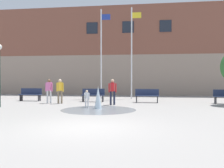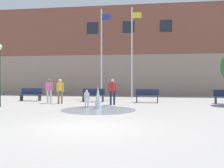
{
  "view_description": "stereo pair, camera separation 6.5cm",
  "coord_description": "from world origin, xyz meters",
  "px_view_note": "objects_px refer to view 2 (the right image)",
  "views": [
    {
      "loc": [
        2.14,
        -8.55,
        1.66
      ],
      "look_at": [
        -0.16,
        7.06,
        1.3
      ],
      "focal_mm": 42.0,
      "sensor_mm": 36.0,
      "label": 1
    },
    {
      "loc": [
        2.2,
        -8.54,
        1.66
      ],
      "look_at": [
        -0.16,
        7.06,
        1.3
      ],
      "focal_mm": 42.0,
      "sensor_mm": 36.0,
      "label": 2
    }
  ],
  "objects_px": {
    "park_bench_left_of_flagpoles": "(93,95)",
    "flagpole_right": "(132,50)",
    "park_bench_far_left": "(31,94)",
    "adult_watching": "(113,90)",
    "flagpole_left": "(102,51)",
    "teen_by_trashcan": "(49,89)",
    "park_bench_under_left_flagpole": "(147,95)",
    "adult_in_red": "(60,89)",
    "child_with_pink_shirt": "(87,97)"
  },
  "relations": [
    {
      "from": "park_bench_under_left_flagpole",
      "to": "teen_by_trashcan",
      "type": "height_order",
      "value": "teen_by_trashcan"
    },
    {
      "from": "park_bench_far_left",
      "to": "park_bench_left_of_flagpoles",
      "type": "xyz_separation_m",
      "value": [
        4.65,
        0.01,
        0.0
      ]
    },
    {
      "from": "child_with_pink_shirt",
      "to": "flagpole_left",
      "type": "xyz_separation_m",
      "value": [
        -0.36,
        6.43,
        3.25
      ]
    },
    {
      "from": "park_bench_under_left_flagpole",
      "to": "adult_watching",
      "type": "relative_size",
      "value": 1.01
    },
    {
      "from": "park_bench_left_of_flagpoles",
      "to": "flagpole_right",
      "type": "relative_size",
      "value": 0.22
    },
    {
      "from": "adult_in_red",
      "to": "adult_watching",
      "type": "height_order",
      "value": "same"
    },
    {
      "from": "flagpole_left",
      "to": "teen_by_trashcan",
      "type": "bearing_deg",
      "value": -121.4
    },
    {
      "from": "park_bench_under_left_flagpole",
      "to": "adult_watching",
      "type": "xyz_separation_m",
      "value": [
        -2.09,
        -1.88,
        0.45
      ]
    },
    {
      "from": "adult_watching",
      "to": "flagpole_right",
      "type": "distance_m",
      "value": 5.69
    },
    {
      "from": "adult_in_red",
      "to": "flagpole_right",
      "type": "height_order",
      "value": "flagpole_right"
    },
    {
      "from": "park_bench_far_left",
      "to": "adult_watching",
      "type": "relative_size",
      "value": 1.01
    },
    {
      "from": "park_bench_left_of_flagpoles",
      "to": "teen_by_trashcan",
      "type": "distance_m",
      "value": 3.08
    },
    {
      "from": "teen_by_trashcan",
      "to": "adult_watching",
      "type": "height_order",
      "value": "same"
    },
    {
      "from": "adult_in_red",
      "to": "child_with_pink_shirt",
      "type": "relative_size",
      "value": 1.61
    },
    {
      "from": "flagpole_left",
      "to": "adult_in_red",
      "type": "bearing_deg",
      "value": -113.07
    },
    {
      "from": "park_bench_left_of_flagpoles",
      "to": "flagpole_right",
      "type": "bearing_deg",
      "value": 48.19
    },
    {
      "from": "park_bench_left_of_flagpoles",
      "to": "park_bench_under_left_flagpole",
      "type": "bearing_deg",
      "value": -1.51
    },
    {
      "from": "adult_in_red",
      "to": "flagpole_right",
      "type": "distance_m",
      "value": 6.9
    },
    {
      "from": "park_bench_left_of_flagpoles",
      "to": "adult_watching",
      "type": "distance_m",
      "value": 2.62
    },
    {
      "from": "park_bench_left_of_flagpoles",
      "to": "child_with_pink_shirt",
      "type": "xyz_separation_m",
      "value": [
        0.44,
        -3.61,
        0.1
      ]
    },
    {
      "from": "park_bench_far_left",
      "to": "adult_in_red",
      "type": "bearing_deg",
      "value": -30.31
    },
    {
      "from": "park_bench_under_left_flagpole",
      "to": "teen_by_trashcan",
      "type": "distance_m",
      "value": 6.55
    },
    {
      "from": "park_bench_far_left",
      "to": "park_bench_under_left_flagpole",
      "type": "height_order",
      "value": "same"
    },
    {
      "from": "flagpole_right",
      "to": "adult_in_red",
      "type": "bearing_deg",
      "value": -134.24
    },
    {
      "from": "adult_watching",
      "to": "park_bench_left_of_flagpoles",
      "type": "bearing_deg",
      "value": 41.81
    },
    {
      "from": "park_bench_left_of_flagpoles",
      "to": "child_with_pink_shirt",
      "type": "bearing_deg",
      "value": -83.06
    },
    {
      "from": "teen_by_trashcan",
      "to": "adult_in_red",
      "type": "distance_m",
      "value": 0.78
    },
    {
      "from": "park_bench_far_left",
      "to": "adult_watching",
      "type": "bearing_deg",
      "value": -17.35
    },
    {
      "from": "park_bench_left_of_flagpoles",
      "to": "adult_watching",
      "type": "xyz_separation_m",
      "value": [
        1.66,
        -1.98,
        0.45
      ]
    },
    {
      "from": "park_bench_under_left_flagpole",
      "to": "adult_watching",
      "type": "distance_m",
      "value": 2.85
    },
    {
      "from": "park_bench_under_left_flagpole",
      "to": "child_with_pink_shirt",
      "type": "xyz_separation_m",
      "value": [
        -3.31,
        -3.51,
        0.1
      ]
    },
    {
      "from": "child_with_pink_shirt",
      "to": "adult_in_red",
      "type": "bearing_deg",
      "value": -167.41
    },
    {
      "from": "park_bench_left_of_flagpoles",
      "to": "flagpole_left",
      "type": "xyz_separation_m",
      "value": [
        0.07,
        2.82,
        3.35
      ]
    },
    {
      "from": "park_bench_far_left",
      "to": "flagpole_right",
      "type": "bearing_deg",
      "value": 21.54
    },
    {
      "from": "teen_by_trashcan",
      "to": "adult_watching",
      "type": "xyz_separation_m",
      "value": [
        4.27,
        -0.4,
        0.0
      ]
    },
    {
      "from": "adult_in_red",
      "to": "flagpole_right",
      "type": "bearing_deg",
      "value": 166.85
    },
    {
      "from": "park_bench_far_left",
      "to": "park_bench_under_left_flagpole",
      "type": "xyz_separation_m",
      "value": [
        8.4,
        -0.09,
        0.0
      ]
    },
    {
      "from": "park_bench_under_left_flagpole",
      "to": "adult_in_red",
      "type": "height_order",
      "value": "adult_in_red"
    },
    {
      "from": "park_bench_under_left_flagpole",
      "to": "flagpole_left",
      "type": "distance_m",
      "value": 5.77
    },
    {
      "from": "adult_watching",
      "to": "flagpole_right",
      "type": "bearing_deg",
      "value": -8.42
    },
    {
      "from": "park_bench_far_left",
      "to": "teen_by_trashcan",
      "type": "bearing_deg",
      "value": -37.61
    },
    {
      "from": "teen_by_trashcan",
      "to": "child_with_pink_shirt",
      "type": "xyz_separation_m",
      "value": [
        3.05,
        -2.03,
        -0.35
      ]
    },
    {
      "from": "park_bench_far_left",
      "to": "park_bench_left_of_flagpoles",
      "type": "distance_m",
      "value": 4.65
    },
    {
      "from": "adult_watching",
      "to": "park_bench_far_left",
      "type": "bearing_deg",
      "value": 74.44
    },
    {
      "from": "park_bench_under_left_flagpole",
      "to": "child_with_pink_shirt",
      "type": "bearing_deg",
      "value": -133.35
    },
    {
      "from": "park_bench_far_left",
      "to": "flagpole_left",
      "type": "relative_size",
      "value": 0.22
    },
    {
      "from": "park_bench_under_left_flagpole",
      "to": "teen_by_trashcan",
      "type": "xyz_separation_m",
      "value": [
        -6.36,
        -1.48,
        0.45
      ]
    },
    {
      "from": "park_bench_under_left_flagpole",
      "to": "park_bench_left_of_flagpoles",
      "type": "bearing_deg",
      "value": 178.49
    },
    {
      "from": "teen_by_trashcan",
      "to": "park_bench_left_of_flagpoles",
      "type": "bearing_deg",
      "value": -127.6
    },
    {
      "from": "adult_in_red",
      "to": "adult_watching",
      "type": "xyz_separation_m",
      "value": [
        3.49,
        -0.33,
        0.0
      ]
    }
  ]
}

